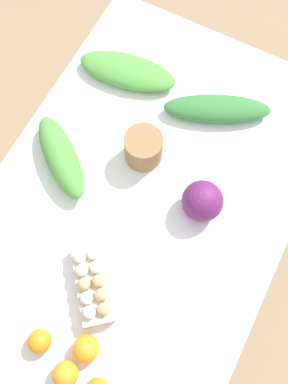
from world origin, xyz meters
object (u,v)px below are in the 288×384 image
object	(u,v)px
cabbage_purple	(202,201)
greens_bunch_scallion	(217,109)
greens_bunch_chard	(127,71)
orange_1	(65,374)
orange_0	(40,341)
paper_bag	(143,148)
greens_bunch_beet_tops	(61,157)
orange_3	(86,349)
egg_carton	(92,284)

from	to	relation	value
cabbage_purple	greens_bunch_scallion	world-z (taller)	cabbage_purple
greens_bunch_chard	orange_1	xyz separation A→B (m)	(1.02, 0.34, 0.01)
greens_bunch_chard	orange_0	size ratio (longest dim) A/B	5.05
paper_bag	orange_1	distance (m)	0.77
paper_bag	orange_1	size ratio (longest dim) A/B	1.69
greens_bunch_beet_tops	orange_3	size ratio (longest dim) A/B	4.04
egg_carton	paper_bag	bearing A→B (deg)	148.41
greens_bunch_scallion	orange_0	distance (m)	1.00
orange_1	orange_3	distance (m)	0.09
orange_3	egg_carton	bearing A→B (deg)	-155.73
paper_bag	orange_3	world-z (taller)	paper_bag
paper_bag	greens_bunch_chard	xyz separation A→B (m)	(-0.27, -0.21, -0.03)
greens_bunch_scallion	orange_1	world-z (taller)	orange_1
egg_carton	orange_1	distance (m)	0.28
orange_0	orange_3	size ratio (longest dim) A/B	0.90
cabbage_purple	greens_bunch_scallion	xyz separation A→B (m)	(-0.36, -0.10, -0.03)
greens_bunch_chard	greens_bunch_beet_tops	size ratio (longest dim) A/B	1.12
cabbage_purple	paper_bag	bearing A→B (deg)	-107.59
cabbage_purple	greens_bunch_scallion	bearing A→B (deg)	-163.95
greens_bunch_beet_tops	orange_1	bearing A→B (deg)	32.05
orange_0	orange_3	world-z (taller)	orange_3
paper_bag	egg_carton	bearing A→B (deg)	8.21
cabbage_purple	orange_0	world-z (taller)	cabbage_purple
greens_bunch_beet_tops	orange_3	xyz separation A→B (m)	(0.51, 0.39, -0.01)
cabbage_purple	paper_bag	world-z (taller)	cabbage_purple
orange_0	paper_bag	bearing A→B (deg)	-179.03
orange_1	orange_3	xyz separation A→B (m)	(-0.09, 0.02, 0.00)
orange_1	paper_bag	bearing A→B (deg)	-170.18
greens_bunch_scallion	greens_bunch_chard	world-z (taller)	greens_bunch_scallion
egg_carton	paper_bag	distance (m)	0.49
greens_bunch_beet_tops	orange_0	xyz separation A→B (m)	(0.55, 0.26, -0.01)
greens_bunch_chard	orange_1	world-z (taller)	orange_1
egg_carton	greens_bunch_beet_tops	world-z (taller)	greens_bunch_beet_tops
egg_carton	paper_bag	world-z (taller)	paper_bag
greens_bunch_chard	cabbage_purple	bearing A→B (deg)	53.37
egg_carton	orange_3	world-z (taller)	egg_carton
egg_carton	greens_bunch_chard	bearing A→B (deg)	160.50
cabbage_purple	greens_bunch_scallion	size ratio (longest dim) A/B	0.36
greens_bunch_beet_tops	orange_0	world-z (taller)	greens_bunch_beet_tops
greens_bunch_chard	orange_1	size ratio (longest dim) A/B	4.75
cabbage_purple	orange_0	distance (m)	0.68
greens_bunch_chard	greens_bunch_beet_tops	bearing A→B (deg)	-4.59
orange_1	cabbage_purple	bearing A→B (deg)	168.70
orange_3	paper_bag	bearing A→B (deg)	-167.24
greens_bunch_scallion	egg_carton	bearing A→B (deg)	-6.82
orange_3	greens_bunch_beet_tops	bearing A→B (deg)	-142.13
egg_carton	greens_bunch_chard	xyz separation A→B (m)	(-0.76, -0.28, -0.01)
orange_0	greens_bunch_scallion	bearing A→B (deg)	171.40
orange_1	orange_3	size ratio (longest dim) A/B	0.95
egg_carton	greens_bunch_chard	size ratio (longest dim) A/B	0.69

